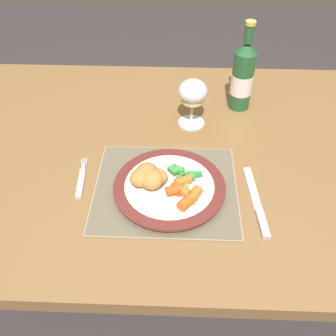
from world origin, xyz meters
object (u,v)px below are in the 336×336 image
(dinner_plate, at_px, (171,188))
(dining_table, at_px, (180,172))
(bottle, at_px, (244,77))
(fork, at_px, (83,180))
(table_knife, at_px, (259,206))
(wine_glass, at_px, (194,94))

(dinner_plate, bearing_deg, dining_table, 83.20)
(bottle, bearing_deg, fork, -140.61)
(dinner_plate, distance_m, fork, 0.21)
(dinner_plate, xyz_separation_m, fork, (-0.21, 0.03, -0.01))
(dinner_plate, bearing_deg, fork, 171.70)
(table_knife, xyz_separation_m, wine_glass, (-0.14, 0.30, 0.09))
(fork, bearing_deg, dinner_plate, -8.30)
(wine_glass, distance_m, bottle, 0.17)
(wine_glass, bearing_deg, dinner_plate, -100.97)
(dinner_plate, height_order, table_knife, dinner_plate)
(dining_table, bearing_deg, wine_glass, 73.24)
(dining_table, bearing_deg, fork, -150.72)
(fork, height_order, table_knife, table_knife)
(dinner_plate, bearing_deg, wine_glass, 79.03)
(dinner_plate, height_order, fork, dinner_plate)
(fork, distance_m, table_knife, 0.41)
(dining_table, xyz_separation_m, fork, (-0.23, -0.13, 0.09))
(bottle, bearing_deg, wine_glass, -146.82)
(table_knife, height_order, bottle, bottle)
(fork, xyz_separation_m, bottle, (0.40, 0.33, 0.09))
(dining_table, height_order, dinner_plate, dinner_plate)
(fork, distance_m, wine_glass, 0.36)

